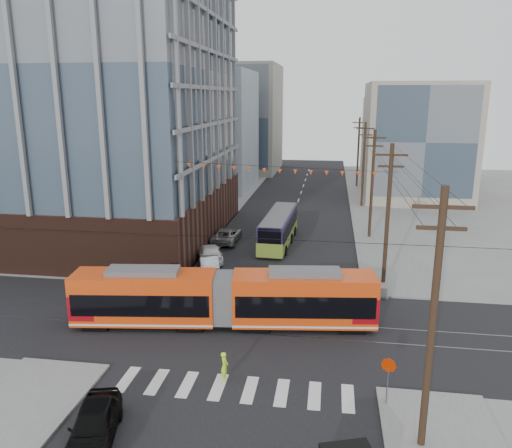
% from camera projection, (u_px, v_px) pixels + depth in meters
% --- Properties ---
extents(ground, '(160.00, 160.00, 0.00)m').
position_uv_depth(ground, '(244.00, 358.00, 27.71)').
color(ground, slate).
extents(office_building, '(30.00, 25.00, 28.60)m').
position_uv_depth(office_building, '(65.00, 95.00, 49.39)').
color(office_building, '#381E16').
rests_on(office_building, ground).
extents(bg_bldg_nw_near, '(18.00, 16.00, 18.00)m').
position_uv_depth(bg_bldg_nw_near, '(194.00, 130.00, 77.75)').
color(bg_bldg_nw_near, '#8C99A5').
rests_on(bg_bldg_nw_near, ground).
extents(bg_bldg_ne_near, '(14.00, 14.00, 16.00)m').
position_uv_depth(bg_bldg_ne_near, '(417.00, 142.00, 69.37)').
color(bg_bldg_ne_near, gray).
rests_on(bg_bldg_ne_near, ground).
extents(bg_bldg_nw_far, '(16.00, 18.00, 20.00)m').
position_uv_depth(bg_bldg_nw_far, '(237.00, 119.00, 96.22)').
color(bg_bldg_nw_far, gray).
rests_on(bg_bldg_nw_far, ground).
extents(bg_bldg_ne_far, '(16.00, 16.00, 14.00)m').
position_uv_depth(bg_bldg_ne_far, '(410.00, 138.00, 88.48)').
color(bg_bldg_ne_far, '#8C99A5').
rests_on(bg_bldg_ne_far, ground).
extents(utility_pole_near, '(0.30, 0.30, 11.00)m').
position_uv_depth(utility_pole_near, '(432.00, 325.00, 19.36)').
color(utility_pole_near, black).
rests_on(utility_pole_near, ground).
extents(utility_pole_far, '(0.30, 0.30, 11.00)m').
position_uv_depth(utility_pole_far, '(358.00, 153.00, 78.74)').
color(utility_pole_far, black).
rests_on(utility_pole_far, ground).
extents(streetcar, '(19.07, 5.02, 3.64)m').
position_uv_depth(streetcar, '(224.00, 299.00, 31.26)').
color(streetcar, '#E1410F').
rests_on(streetcar, ground).
extents(city_bus, '(2.89, 11.22, 3.15)m').
position_uv_depth(city_bus, '(279.00, 228.00, 49.01)').
color(city_bus, '#1E193A').
rests_on(city_bus, ground).
extents(black_sedan, '(2.90, 4.89, 1.56)m').
position_uv_depth(black_sedan, '(94.00, 424.00, 20.91)').
color(black_sedan, black).
rests_on(black_sedan, ground).
extents(parked_car_silver, '(2.62, 4.51, 1.41)m').
position_uv_depth(parked_car_silver, '(209.00, 263.00, 41.38)').
color(parked_car_silver, '#B3B8C2').
rests_on(parked_car_silver, ground).
extents(parked_car_white, '(3.62, 5.48, 1.47)m').
position_uv_depth(parked_car_white, '(209.00, 253.00, 43.98)').
color(parked_car_white, silver).
rests_on(parked_car_white, ground).
extents(parked_car_grey, '(2.41, 5.23, 1.45)m').
position_uv_depth(parked_car_grey, '(227.00, 235.00, 49.64)').
color(parked_car_grey, slate).
rests_on(parked_car_grey, ground).
extents(pedestrian, '(0.45, 0.62, 1.58)m').
position_uv_depth(pedestrian, '(225.00, 366.00, 25.38)').
color(pedestrian, '#CFFF28').
rests_on(pedestrian, ground).
extents(stop_sign, '(0.88, 0.88, 2.30)m').
position_uv_depth(stop_sign, '(387.00, 384.00, 23.18)').
color(stop_sign, '#B62200').
rests_on(stop_sign, ground).
extents(jersey_barrier, '(1.00, 4.28, 0.85)m').
position_uv_depth(jersey_barrier, '(379.00, 283.00, 37.70)').
color(jersey_barrier, slate).
rests_on(jersey_barrier, ground).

